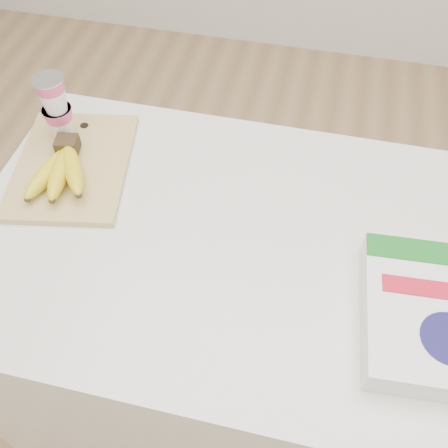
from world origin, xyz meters
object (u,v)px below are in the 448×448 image
Objects in this scene: cutting_board at (73,165)px; bananas at (61,169)px; table at (228,328)px; cereal_box at (419,314)px; yogurt_stack at (56,107)px.

bananas reaches higher than cutting_board.
cutting_board reaches higher than table.
yogurt_stack is at bearing 155.85° from cereal_box.
cereal_box is at bearing -13.22° from bananas.
yogurt_stack is (-0.05, 0.12, 0.06)m from bananas.
table is 0.58m from cutting_board.
table is 5.43× the size of bananas.
yogurt_stack reaches higher than bananas.
bananas is at bearing 170.00° from table.
cutting_board is 1.68× the size of bananas.
cutting_board is at bearing 163.69° from table.
yogurt_stack is 0.55× the size of cereal_box.
yogurt_stack is at bearing 112.62° from cutting_board.
cutting_board is at bearing -57.06° from yogurt_stack.
cereal_box reaches higher than cutting_board.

